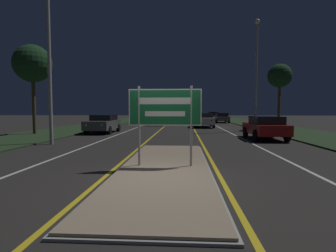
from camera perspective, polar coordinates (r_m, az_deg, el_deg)
The scene contains 22 objects.
ground_plane at distance 6.82m, azimuth -1.42°, elevation -11.66°, with size 160.00×160.00×0.00m, color #282623.
median_island at distance 8.04m, azimuth -0.65°, elevation -9.01°, with size 2.69×9.02×0.10m.
verge_left at distance 28.45m, azimuth -17.28°, elevation -0.16°, with size 5.00×100.00×0.08m.
verge_right at distance 28.07m, azimuth 21.99°, elevation -0.31°, with size 5.00×100.00×0.08m.
centre_line_yellow_left at distance 31.67m, azimuth -0.37°, elevation 0.29°, with size 0.12×70.00×0.01m.
centre_line_yellow_right at distance 31.62m, azimuth 5.19°, elevation 0.27°, with size 0.12×70.00×0.01m.
lane_line_white_left at distance 31.96m, azimuth -5.14°, elevation 0.30°, with size 0.12×70.00×0.01m.
lane_line_white_right at distance 31.81m, azimuth 10.00°, elevation 0.25°, with size 0.12×70.00×0.01m.
edge_line_white_left at distance 32.54m, azimuth -10.37°, elevation 0.32°, with size 0.10×70.00×0.01m.
edge_line_white_right at distance 32.29m, azimuth 15.29°, elevation 0.22°, with size 0.10×70.00×0.01m.
highway_sign at distance 7.84m, azimuth -0.66°, elevation 3.44°, with size 2.18×0.07×2.41m.
streetlight_left_near at distance 15.70m, azimuth -24.69°, elevation 22.18°, with size 0.59×0.59×10.27m.
streetlight_right_near at distance 23.57m, azimuth 18.68°, elevation 12.45°, with size 0.44×0.44×9.30m.
car_receding_0 at distance 17.03m, azimuth 20.38°, elevation -0.19°, with size 1.95×4.12×1.40m.
car_receding_1 at distance 27.37m, azimuth 7.74°, elevation 1.39°, with size 2.01×4.82×1.47m.
car_receding_2 at distance 37.78m, azimuth 11.53°, elevation 1.83°, with size 1.91×4.51×1.38m.
car_receding_3 at distance 45.35m, azimuth 9.71°, elevation 2.18°, with size 1.94×4.78×1.47m.
car_approaching_0 at distance 21.12m, azimuth -13.88°, elevation 0.58°, with size 1.95×4.34×1.40m.
car_approaching_1 at distance 31.09m, azimuth -2.01°, elevation 1.57°, with size 1.89×4.54×1.39m.
car_approaching_2 at distance 41.77m, azimuth -5.67°, elevation 2.03°, with size 1.94×4.20×1.35m.
roadside_palm_left at distance 21.32m, azimuth -27.39°, elevation 11.88°, with size 2.64×2.64×6.31m.
roadside_palm_right at distance 25.82m, azimuth 23.14°, elevation 9.88°, with size 2.10×2.10×5.81m.
Camera 1 is at (0.56, -6.55, 1.78)m, focal length 28.00 mm.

